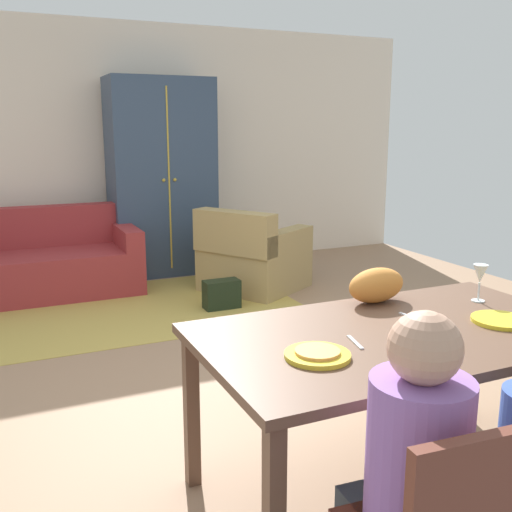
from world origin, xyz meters
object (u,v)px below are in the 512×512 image
(plate_near_woman, at_px, (501,320))
(handbag, at_px, (222,294))
(cat, at_px, (376,285))
(wine_glass, at_px, (480,275))
(armoire, at_px, (162,178))
(dining_table, at_px, (398,346))
(person_man, at_px, (408,498))
(plate_near_man, at_px, (317,355))
(armchair, at_px, (252,258))
(couch, at_px, (43,263))
(plate_near_child, at_px, (428,342))

(plate_near_woman, height_order, handbag, plate_near_woman)
(cat, xyz_separation_m, handbag, (0.13, 2.46, -0.71))
(wine_glass, xyz_separation_m, armoire, (-0.42, 4.19, 0.16))
(wine_glass, relative_size, cat, 0.58)
(armoire, bearing_deg, handbag, -86.53)
(wine_glass, bearing_deg, dining_table, -163.66)
(person_man, bearing_deg, handbag, 77.96)
(plate_near_woman, bearing_deg, dining_table, 167.96)
(dining_table, xyz_separation_m, handbag, (0.28, 2.84, -0.56))
(cat, height_order, handbag, cat)
(plate_near_man, xyz_separation_m, plate_near_woman, (0.94, 0.02, 0.00))
(plate_near_man, relative_size, cat, 0.78)
(person_man, xyz_separation_m, armoire, (0.66, 5.04, 0.54))
(cat, bearing_deg, armchair, 70.82)
(dining_table, height_order, couch, couch)
(armchair, bearing_deg, armoire, 119.42)
(dining_table, distance_m, couch, 4.17)
(armoire, relative_size, handbag, 6.56)
(plate_near_man, bearing_deg, armoire, 81.67)
(plate_near_man, bearing_deg, couch, 99.01)
(couch, relative_size, handbag, 5.61)
(cat, xyz_separation_m, armchair, (0.64, 2.94, -0.53))
(plate_near_woman, bearing_deg, plate_near_child, -170.32)
(couch, height_order, handbag, couch)
(armoire, bearing_deg, cat, -90.56)
(plate_near_child, distance_m, cat, 0.58)
(plate_near_woman, bearing_deg, cat, 123.61)
(plate_near_man, height_order, wine_glass, wine_glass)
(dining_table, height_order, handbag, dining_table)
(person_man, bearing_deg, armchair, 72.54)
(plate_near_child, bearing_deg, dining_table, 90.00)
(couch, xyz_separation_m, handbag, (1.40, -1.16, -0.17))
(armchair, height_order, handbag, armchair)
(wine_glass, bearing_deg, plate_near_man, -164.51)
(plate_near_woman, height_order, armchair, armchair)
(armchair, xyz_separation_m, armoire, (-0.60, 1.06, 0.73))
(dining_table, xyz_separation_m, couch, (-1.12, 4.00, -0.39))
(wine_glass, distance_m, couch, 4.24)
(person_man, height_order, cat, person_man)
(person_man, bearing_deg, wine_glass, 38.03)
(plate_near_child, xyz_separation_m, armchair, (0.79, 3.50, -0.45))
(wine_glass, bearing_deg, plate_near_woman, -117.37)
(handbag, bearing_deg, plate_near_man, -104.21)
(couch, bearing_deg, plate_near_child, -74.98)
(person_man, bearing_deg, cat, 59.46)
(plate_near_woman, xyz_separation_m, handbag, (-0.19, 2.94, -0.64))
(armchair, bearing_deg, cat, -102.22)
(dining_table, xyz_separation_m, plate_near_woman, (0.47, -0.10, 0.08))
(person_man, height_order, handbag, person_man)
(couch, bearing_deg, person_man, -82.00)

